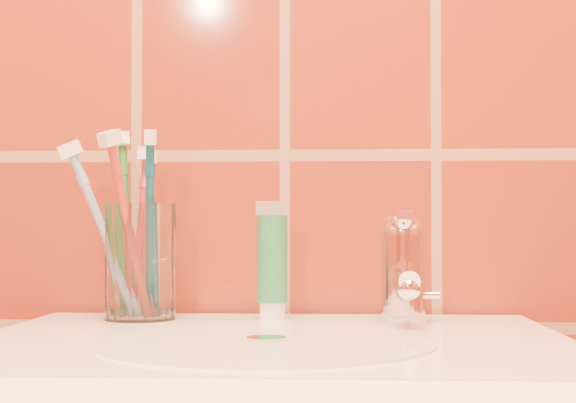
{
  "coord_description": "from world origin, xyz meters",
  "views": [
    {
      "loc": [
        0.06,
        0.13,
        0.95
      ],
      "look_at": [
        0.01,
        1.08,
        0.98
      ],
      "focal_mm": 55.0,
      "sensor_mm": 36.0,
      "label": 1
    }
  ],
  "objects": [
    {
      "name": "toothbrush_1",
      "position": [
        -0.16,
        1.08,
        0.95
      ],
      "size": [
        0.11,
        0.14,
        0.23
      ],
      "primitive_type": null,
      "rotation": [
        0.3,
        0.0,
        -0.52
      ],
      "color": "#AA2D24",
      "rests_on": "glass_tumbler"
    },
    {
      "name": "toothbrush_0",
      "position": [
        -0.2,
        1.1,
        0.95
      ],
      "size": [
        0.12,
        0.11,
        0.2
      ],
      "primitive_type": null,
      "rotation": [
        0.39,
        0.0,
        -1.47
      ],
      "color": "#74A8CF",
      "rests_on": "glass_tumbler"
    },
    {
      "name": "glass_tumbler",
      "position": [
        -0.16,
        1.11,
        0.92
      ],
      "size": [
        0.08,
        0.08,
        0.13
      ],
      "primitive_type": "cylinder",
      "rotation": [
        0.0,
        0.0,
        -0.03
      ],
      "color": "white",
      "rests_on": "pedestal_sink"
    },
    {
      "name": "toothpaste_tube",
      "position": [
        -0.01,
        1.12,
        0.91
      ],
      "size": [
        0.04,
        0.03,
        0.13
      ],
      "rotation": [
        0.0,
        0.0,
        0.0
      ],
      "color": "white",
      "rests_on": "pedestal_sink"
    },
    {
      "name": "toothbrush_3",
      "position": [
        -0.18,
        1.13,
        0.96
      ],
      "size": [
        0.09,
        0.13,
        0.23
      ],
      "primitive_type": null,
      "rotation": [
        0.26,
        0.0,
        -2.71
      ],
      "color": "#1C6C27",
      "rests_on": "glass_tumbler"
    },
    {
      "name": "faucet",
      "position": [
        0.14,
        1.09,
        0.91
      ],
      "size": [
        0.05,
        0.11,
        0.12
      ],
      "color": "white",
      "rests_on": "pedestal_sink"
    },
    {
      "name": "toothbrush_4",
      "position": [
        -0.16,
        1.13,
        0.95
      ],
      "size": [
        0.06,
        0.09,
        0.21
      ],
      "primitive_type": null,
      "rotation": [
        0.17,
        0.0,
        2.78
      ],
      "color": "#B32629",
      "rests_on": "glass_tumbler"
    },
    {
      "name": "toothbrush_2",
      "position": [
        -0.14,
        1.1,
        0.95
      ],
      "size": [
        0.05,
        0.1,
        0.22
      ],
      "primitive_type": null,
      "rotation": [
        0.17,
        0.0,
        0.2
      ],
      "color": "#0C5069",
      "rests_on": "glass_tumbler"
    }
  ]
}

